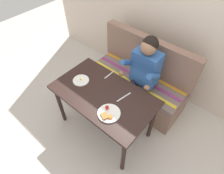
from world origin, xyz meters
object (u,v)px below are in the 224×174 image
Objects in this scene: table at (104,98)px; couch at (138,82)px; fork at (109,75)px; knife at (124,97)px; plate_eggs at (81,80)px; person at (143,72)px; plate_breakfast at (109,113)px.

couch is (0.00, 0.76, -0.32)m from table.
fork and knife have the same top height.
plate_eggs is at bearing -113.83° from couch.
table is 0.36m from plate_eggs.
plate_eggs is 0.57m from knife.
knife is (0.21, -0.65, 0.40)m from couch.
table is at bearing -103.01° from person.
couch reaches higher than knife.
fork reaches higher than table.
couch is 1.19× the size of person.
couch is 0.65m from fork.
plate_breakfast is 0.59m from fork.
knife is at bearing 93.94° from plate_breakfast.
knife is at bearing 27.83° from table.
couch is 5.96× the size of plate_breakfast.
plate_breakfast is (0.23, -0.17, 0.09)m from table.
couch is at bearing 118.76° from knife.
person reaches higher than knife.
couch reaches higher than fork.
table is at bearing -141.10° from knife.
fork is at bearing -107.64° from couch.
person is at bearing 51.73° from plate_eggs.
plate_breakfast is (0.23, -0.94, 0.41)m from couch.
plate_eggs is (-0.49, -0.61, -0.00)m from person.
knife is (0.07, -0.48, -0.01)m from person.
plate_breakfast is at bearing -14.30° from plate_eggs.
person is (0.14, -0.17, 0.41)m from couch.
table is 0.83m from couch.
person is at bearing 96.87° from plate_breakfast.
table is at bearing 4.12° from plate_eggs.
plate_breakfast is 1.21× the size of knife.
fork is 0.40m from knife.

